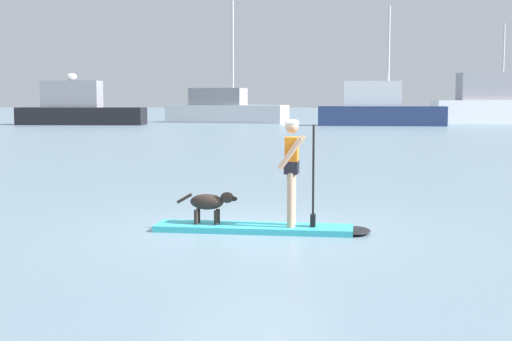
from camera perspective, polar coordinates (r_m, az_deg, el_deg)
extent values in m
plane|color=slate|center=(11.80, -0.18, -4.83)|extent=(400.00, 400.00, 0.00)
cube|color=#33B2BF|center=(11.79, -0.18, -4.59)|extent=(3.29, 1.07, 0.10)
ellipsoid|color=black|center=(11.67, 7.72, -4.75)|extent=(0.63, 0.74, 0.10)
cylinder|color=tan|center=(11.77, 2.90, -2.20)|extent=(0.12, 0.12, 0.88)
cylinder|color=tan|center=(11.51, 2.77, -2.38)|extent=(0.12, 0.12, 0.88)
cube|color=black|center=(11.58, 2.85, 0.26)|extent=(0.26, 0.38, 0.20)
cube|color=orange|center=(11.56, 2.85, 1.27)|extent=(0.24, 0.36, 0.57)
sphere|color=tan|center=(11.54, 2.87, 3.52)|extent=(0.22, 0.22, 0.22)
ellipsoid|color=white|center=(11.54, 2.87, 3.82)|extent=(0.23, 0.23, 0.11)
cylinder|color=tan|center=(11.75, 2.94, 1.52)|extent=(0.43, 0.13, 0.54)
cylinder|color=tan|center=(11.37, 2.76, 1.39)|extent=(0.43, 0.13, 0.54)
cylinder|color=black|center=(11.57, 4.57, -0.43)|extent=(0.04, 0.04, 1.65)
cube|color=black|center=(11.66, 4.54, -3.97)|extent=(0.10, 0.19, 0.20)
ellipsoid|color=#2D231E|center=(11.87, -3.92, -2.49)|extent=(0.58, 0.28, 0.26)
ellipsoid|color=#2D231E|center=(11.79, -2.31, -2.16)|extent=(0.24, 0.18, 0.18)
ellipsoid|color=black|center=(11.77, -1.78, -2.26)|extent=(0.13, 0.09, 0.08)
cylinder|color=#2D231E|center=(11.95, -5.70, -2.21)|extent=(0.27, 0.08, 0.18)
cylinder|color=#2D231E|center=(11.94, -3.05, -3.64)|extent=(0.07, 0.07, 0.24)
cylinder|color=#2D231E|center=(11.80, -3.19, -3.76)|extent=(0.07, 0.07, 0.24)
cylinder|color=#2D231E|center=(12.01, -4.62, -3.60)|extent=(0.07, 0.07, 0.24)
cylinder|color=#2D231E|center=(11.87, -4.78, -3.72)|extent=(0.07, 0.07, 0.24)
cube|color=black|center=(64.74, -13.66, 4.22)|extent=(11.01, 3.04, 1.51)
cube|color=gray|center=(64.96, -14.40, 5.90)|extent=(4.97, 2.24, 2.32)
ellipsoid|color=white|center=(64.99, -14.43, 7.23)|extent=(0.90, 0.90, 0.60)
cube|color=white|center=(69.54, -2.32, 4.53)|extent=(12.00, 6.18, 1.67)
cube|color=gray|center=(69.60, -3.03, 5.88)|extent=(5.65, 3.79, 1.62)
cylinder|color=silver|center=(69.63, -1.86, 9.30)|extent=(0.20, 0.20, 9.92)
cylinder|color=silver|center=(69.60, -3.04, 6.20)|extent=(3.94, 1.12, 0.14)
cube|color=navy|center=(61.68, 9.92, 4.29)|extent=(10.78, 3.55, 1.63)
cube|color=silver|center=(61.56, 9.21, 6.04)|extent=(4.91, 2.42, 2.11)
cylinder|color=silver|center=(61.85, 10.49, 8.90)|extent=(0.20, 0.20, 8.32)
cylinder|color=silver|center=(61.57, 9.21, 6.18)|extent=(3.71, 0.43, 0.14)
cube|color=white|center=(71.42, 18.47, 4.46)|extent=(11.89, 3.78, 2.14)
cube|color=gray|center=(71.18, 17.85, 6.36)|extent=(5.42, 2.53, 2.55)
cylinder|color=silver|center=(71.67, 19.04, 8.15)|extent=(0.20, 0.20, 7.13)
cylinder|color=silver|center=(71.18, 17.85, 6.30)|extent=(4.09, 0.49, 0.14)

